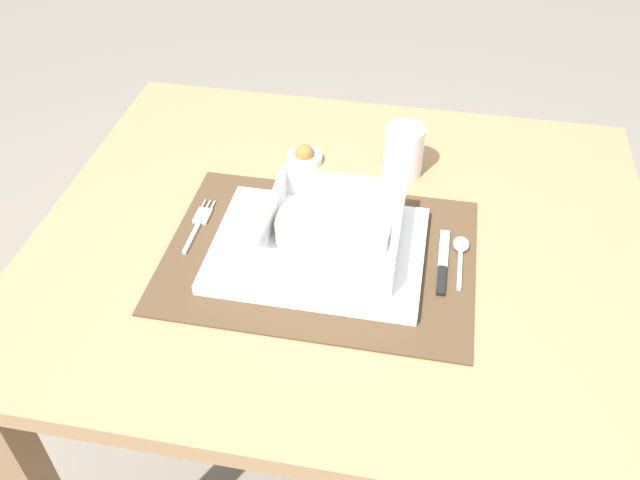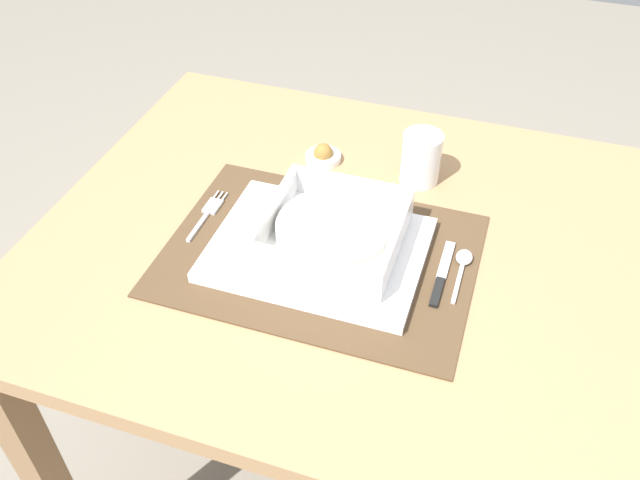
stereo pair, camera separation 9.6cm
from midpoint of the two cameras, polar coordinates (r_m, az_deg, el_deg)
name	(u,v)px [view 1 (the left image)]	position (r m, az deg, el deg)	size (l,w,h in m)	color
dining_table	(341,284)	(1.09, -0.71, -3.85)	(0.93, 0.77, 0.75)	#A37A51
placemat	(320,254)	(0.98, -2.80, -1.36)	(0.45, 0.33, 0.00)	#4C3823
serving_plate	(318,249)	(0.97, -2.99, -0.93)	(0.30, 0.23, 0.02)	white
porridge_bowl	(332,231)	(0.96, -1.81, 0.62)	(0.19, 0.19, 0.05)	white
fork	(200,222)	(1.05, -12.74, 1.42)	(0.02, 0.13, 0.00)	silver
spoon	(461,248)	(0.99, 9.18, -0.77)	(0.02, 0.11, 0.01)	silver
butter_knife	(443,265)	(0.96, 7.58, -2.29)	(0.01, 0.13, 0.01)	black
drinking_glass	(404,153)	(1.12, 4.65, 7.24)	(0.06, 0.06, 0.09)	white
condiment_saucer	(304,156)	(1.16, -3.71, 7.03)	(0.06, 0.06, 0.03)	white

